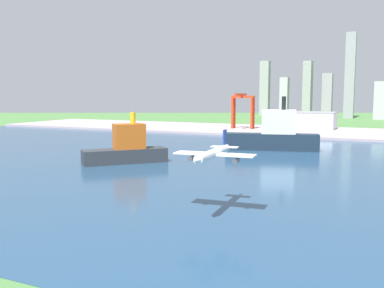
{
  "coord_description": "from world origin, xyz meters",
  "views": [
    {
      "loc": [
        68.87,
        -12.66,
        45.12
      ],
      "look_at": [
        -14.88,
        164.8,
        22.16
      ],
      "focal_mm": 40.85,
      "sensor_mm": 36.0,
      "label": 1
    }
  ],
  "objects_px": {
    "airplane_landing": "(213,154)",
    "container_barge": "(126,149)",
    "port_crane_red": "(243,103)",
    "warehouse_main": "(305,120)",
    "cargo_ship": "(274,136)"
  },
  "relations": [
    {
      "from": "airplane_landing",
      "to": "container_barge",
      "type": "relative_size",
      "value": 0.76
    },
    {
      "from": "airplane_landing",
      "to": "port_crane_red",
      "type": "xyz_separation_m",
      "value": [
        -107.77,
        352.06,
        10.04
      ]
    },
    {
      "from": "container_barge",
      "to": "port_crane_red",
      "type": "bearing_deg",
      "value": 92.44
    },
    {
      "from": "port_crane_red",
      "to": "warehouse_main",
      "type": "bearing_deg",
      "value": 25.56
    },
    {
      "from": "airplane_landing",
      "to": "cargo_ship",
      "type": "xyz_separation_m",
      "value": [
        -26.66,
        189.67,
        -11.1
      ]
    },
    {
      "from": "airplane_landing",
      "to": "container_barge",
      "type": "bearing_deg",
      "value": 138.09
    },
    {
      "from": "airplane_landing",
      "to": "cargo_ship",
      "type": "bearing_deg",
      "value": 98.0
    },
    {
      "from": "airplane_landing",
      "to": "cargo_ship",
      "type": "height_order",
      "value": "cargo_ship"
    },
    {
      "from": "cargo_ship",
      "to": "warehouse_main",
      "type": "bearing_deg",
      "value": 93.71
    },
    {
      "from": "airplane_landing",
      "to": "cargo_ship",
      "type": "relative_size",
      "value": 0.51
    },
    {
      "from": "cargo_ship",
      "to": "port_crane_red",
      "type": "relative_size",
      "value": 1.74
    },
    {
      "from": "airplane_landing",
      "to": "warehouse_main",
      "type": "bearing_deg",
      "value": 95.83
    },
    {
      "from": "container_barge",
      "to": "port_crane_red",
      "type": "xyz_separation_m",
      "value": [
        -11.32,
        265.49,
        23.56
      ]
    },
    {
      "from": "warehouse_main",
      "to": "port_crane_red",
      "type": "bearing_deg",
      "value": -154.44
    },
    {
      "from": "airplane_landing",
      "to": "cargo_ship",
      "type": "distance_m",
      "value": 191.85
    }
  ]
}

